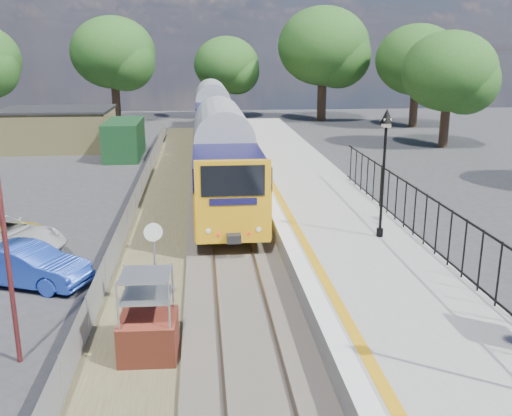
{
  "coord_description": "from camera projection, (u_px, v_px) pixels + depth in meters",
  "views": [
    {
      "loc": [
        -1.09,
        -13.14,
        7.44
      ],
      "look_at": [
        0.82,
        6.32,
        2.0
      ],
      "focal_mm": 40.0,
      "sensor_mm": 36.0,
      "label": 1
    }
  ],
  "objects": [
    {
      "name": "ground",
      "position": [
        248.0,
        349.0,
        14.69
      ],
      "size": [
        120.0,
        120.0,
        0.0
      ],
      "primitive_type": "plane",
      "color": "#2D2D30",
      "rests_on": "ground"
    },
    {
      "name": "track_bed",
      "position": [
        218.0,
        231.0,
        23.9
      ],
      "size": [
        5.9,
        80.0,
        0.29
      ],
      "color": "#473F38",
      "rests_on": "ground"
    },
    {
      "name": "platform",
      "position": [
        337.0,
        232.0,
        22.64
      ],
      "size": [
        5.0,
        70.0,
        0.9
      ],
      "primitive_type": "cube",
      "color": "gray",
      "rests_on": "ground"
    },
    {
      "name": "platform_edge",
      "position": [
        285.0,
        223.0,
        22.32
      ],
      "size": [
        0.9,
        70.0,
        0.01
      ],
      "color": "silver",
      "rests_on": "platform"
    },
    {
      "name": "victorian_lamp_north",
      "position": [
        385.0,
        143.0,
        19.79
      ],
      "size": [
        0.44,
        0.44,
        4.6
      ],
      "color": "black",
      "rests_on": "platform"
    },
    {
      "name": "palisade_fence",
      "position": [
        461.0,
        245.0,
        16.96
      ],
      "size": [
        0.12,
        26.0,
        2.0
      ],
      "color": "black",
      "rests_on": "platform"
    },
    {
      "name": "wire_fence",
      "position": [
        133.0,
        207.0,
        25.64
      ],
      "size": [
        0.06,
        52.0,
        1.2
      ],
      "color": "#999EA3",
      "rests_on": "ground"
    },
    {
      "name": "outbuilding",
      "position": [
        70.0,
        131.0,
        43.18
      ],
      "size": [
        10.8,
        10.1,
        3.12
      ],
      "color": "tan",
      "rests_on": "ground"
    },
    {
      "name": "tree_line",
      "position": [
        225.0,
        59.0,
        53.32
      ],
      "size": [
        56.8,
        43.8,
        11.88
      ],
      "color": "#332319",
      "rests_on": "ground"
    },
    {
      "name": "train",
      "position": [
        216.0,
        126.0,
        39.66
      ],
      "size": [
        2.82,
        40.83,
        3.51
      ],
      "color": "orange",
      "rests_on": "ground"
    },
    {
      "name": "brick_plinth",
      "position": [
        148.0,
        317.0,
        14.02
      ],
      "size": [
        1.45,
        1.45,
        2.27
      ],
      "rotation": [
        0.0,
        0.0,
        -0.03
      ],
      "color": "maroon",
      "rests_on": "ground"
    },
    {
      "name": "speed_sign",
      "position": [
        154.0,
        252.0,
        16.37
      ],
      "size": [
        0.54,
        0.15,
        2.71
      ],
      "rotation": [
        0.0,
        0.0,
        0.22
      ],
      "color": "#999EA3",
      "rests_on": "ground"
    },
    {
      "name": "carpark_lamp",
      "position": [
        2.0,
        212.0,
        13.06
      ],
      "size": [
        0.25,
        0.5,
        6.74
      ],
      "color": "#511B1C",
      "rests_on": "ground"
    },
    {
      "name": "car_blue",
      "position": [
        27.0,
        265.0,
        18.51
      ],
      "size": [
        4.39,
        2.88,
        1.37
      ],
      "primitive_type": "imported",
      "rotation": [
        0.0,
        0.0,
        1.19
      ],
      "color": "#1C3BA8",
      "rests_on": "ground"
    }
  ]
}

